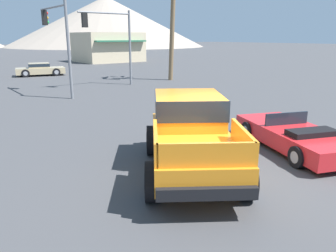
{
  "coord_description": "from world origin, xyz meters",
  "views": [
    {
      "loc": [
        -5.42,
        -5.46,
        3.43
      ],
      "look_at": [
        -0.15,
        1.47,
        1.05
      ],
      "focal_mm": 35.0,
      "sensor_mm": 36.0,
      "label": 1
    }
  ],
  "objects_px": {
    "parked_car_tan": "(40,69)",
    "traffic_light_crosswalk": "(110,33)",
    "red_convertible_car": "(295,136)",
    "orange_pickup_truck": "(190,129)",
    "traffic_light_main": "(57,31)"
  },
  "relations": [
    {
      "from": "orange_pickup_truck",
      "to": "red_convertible_car",
      "type": "height_order",
      "value": "orange_pickup_truck"
    },
    {
      "from": "parked_car_tan",
      "to": "traffic_light_crosswalk",
      "type": "xyz_separation_m",
      "value": [
        2.07,
        -9.88,
        3.08
      ]
    },
    {
      "from": "traffic_light_crosswalk",
      "to": "traffic_light_main",
      "type": "bearing_deg",
      "value": 17.26
    },
    {
      "from": "red_convertible_car",
      "to": "traffic_light_main",
      "type": "height_order",
      "value": "traffic_light_main"
    },
    {
      "from": "traffic_light_main",
      "to": "traffic_light_crosswalk",
      "type": "distance_m",
      "value": 4.31
    },
    {
      "from": "orange_pickup_truck",
      "to": "traffic_light_crosswalk",
      "type": "distance_m",
      "value": 15.91
    },
    {
      "from": "orange_pickup_truck",
      "to": "red_convertible_car",
      "type": "distance_m",
      "value": 3.76
    },
    {
      "from": "orange_pickup_truck",
      "to": "red_convertible_car",
      "type": "bearing_deg",
      "value": 21.09
    },
    {
      "from": "orange_pickup_truck",
      "to": "parked_car_tan",
      "type": "bearing_deg",
      "value": 116.56
    },
    {
      "from": "orange_pickup_truck",
      "to": "red_convertible_car",
      "type": "relative_size",
      "value": 1.1
    },
    {
      "from": "traffic_light_main",
      "to": "red_convertible_car",
      "type": "bearing_deg",
      "value": -171.07
    },
    {
      "from": "traffic_light_crosswalk",
      "to": "parked_car_tan",
      "type": "bearing_deg",
      "value": -78.16
    },
    {
      "from": "traffic_light_crosswalk",
      "to": "red_convertible_car",
      "type": "bearing_deg",
      "value": 83.17
    },
    {
      "from": "orange_pickup_truck",
      "to": "parked_car_tan",
      "type": "height_order",
      "value": "orange_pickup_truck"
    },
    {
      "from": "red_convertible_car",
      "to": "traffic_light_main",
      "type": "relative_size",
      "value": 0.88
    }
  ]
}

